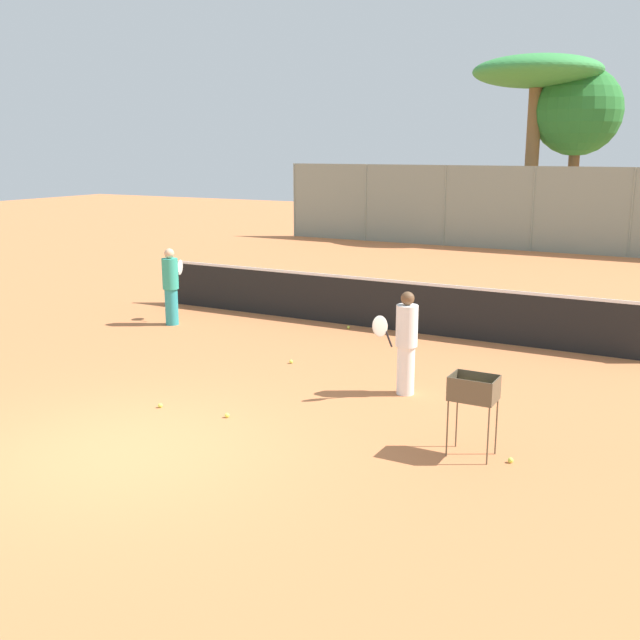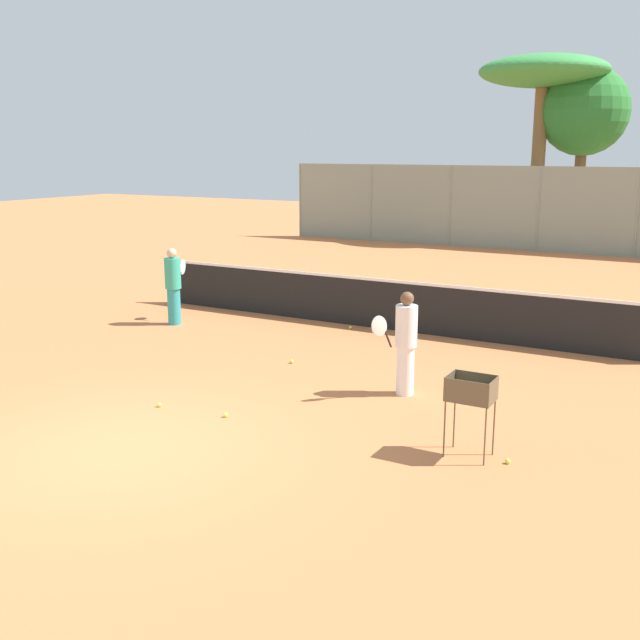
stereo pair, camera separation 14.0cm
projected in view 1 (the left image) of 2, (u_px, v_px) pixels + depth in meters
ground_plane at (127, 450)px, 9.43m from camera, size 80.00×80.00×0.00m
tennis_net at (375, 302)px, 15.73m from camera, size 11.14×0.10×1.07m
back_fence at (533, 209)px, 27.38m from camera, size 20.35×0.08×3.09m
tree_0 at (578, 112)px, 29.84m from camera, size 3.53×3.53×6.94m
tree_1 at (537, 76)px, 29.52m from camera, size 5.05×5.05×7.31m
player_white_outfit at (406, 342)px, 11.42m from camera, size 0.51×0.81×1.61m
player_red_cap at (171, 286)px, 15.99m from camera, size 0.38×0.88×1.65m
ball_cart at (474, 395)px, 9.11m from camera, size 0.56×0.41×1.03m
tennis_ball_0 at (511, 460)px, 9.05m from camera, size 0.07×0.07×0.07m
tennis_ball_1 at (291, 362)px, 13.24m from camera, size 0.07×0.07×0.07m
tennis_ball_2 at (349, 327)px, 15.77m from camera, size 0.07×0.07×0.07m
tennis_ball_3 at (227, 415)px, 10.58m from camera, size 0.07×0.07×0.07m
tennis_ball_4 at (160, 405)px, 10.98m from camera, size 0.07×0.07×0.07m
parked_car at (548, 224)px, 31.11m from camera, size 4.20×1.70×1.60m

